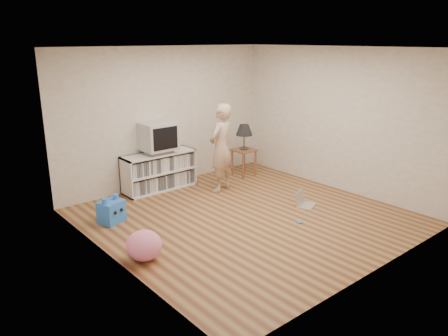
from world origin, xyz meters
TOP-DOWN VIEW (x-y plane):
  - ground at (0.00, 0.00)m, footprint 4.50×4.50m
  - walls at (0.00, 0.00)m, footprint 4.52×4.52m
  - ceiling at (0.00, 0.00)m, footprint 4.50×4.50m
  - media_unit at (-0.34, 2.04)m, footprint 1.40×0.45m
  - dvd_deck at (-0.34, 2.02)m, footprint 0.45×0.35m
  - crt_tv at (-0.34, 2.02)m, footprint 0.60×0.53m
  - side_table at (1.46, 1.65)m, footprint 0.42×0.42m
  - table_lamp at (1.46, 1.65)m, footprint 0.34×0.34m
  - person at (0.50, 1.23)m, footprint 0.69×0.57m
  - laptop at (1.08, -0.27)m, footprint 0.43×0.40m
  - playing_cards at (0.46, -0.70)m, footprint 0.09×0.10m
  - plush_blue at (-1.73, 1.17)m, footprint 0.44×0.39m
  - plush_pink at (-1.95, -0.19)m, footprint 0.50×0.50m

SIDE VIEW (x-z plane):
  - ground at x=0.00m, z-range 0.00..0.00m
  - playing_cards at x=0.46m, z-range 0.00..0.02m
  - laptop at x=1.08m, z-range -0.06..0.19m
  - plush_blue at x=-1.73m, z-range -0.03..0.39m
  - plush_pink at x=-1.95m, z-range 0.00..0.39m
  - media_unit at x=-0.34m, z-range 0.00..0.70m
  - side_table at x=1.46m, z-range 0.14..0.69m
  - dvd_deck at x=-0.34m, z-range 0.70..0.77m
  - person at x=0.50m, z-range 0.00..1.62m
  - table_lamp at x=1.46m, z-range 0.68..1.20m
  - crt_tv at x=-0.34m, z-range 0.77..1.27m
  - walls at x=0.00m, z-range 0.00..2.60m
  - ceiling at x=0.00m, z-range 2.60..2.60m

